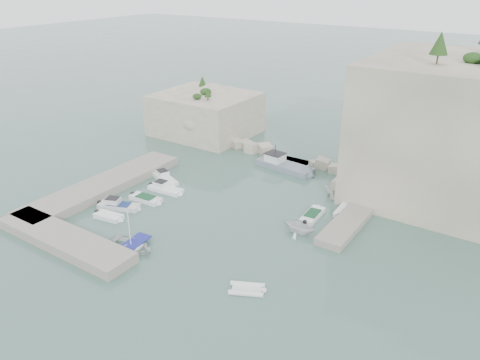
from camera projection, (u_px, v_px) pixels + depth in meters
The scene contains 22 objects.
ground at pixel (211, 221), 53.89m from camera, with size 400.00×400.00×0.00m, color #486C61.
cliff_east at pixel (477, 134), 56.14m from camera, with size 26.00×22.00×17.00m, color beige.
cliff_terrace at pixel (375, 184), 60.41m from camera, with size 8.00×10.00×2.50m, color beige.
outcrop_west at pixel (205, 114), 81.51m from camera, with size 16.00×14.00×7.00m, color beige.
quay_west at pixel (103, 186), 61.52m from camera, with size 5.00×24.00×1.10m, color #9E9689.
quay_south at pixel (64, 239), 49.27m from camera, with size 18.00×4.00×1.10m, color #9E9689.
ledge_east at pixel (355, 215), 54.45m from camera, with size 3.00×16.00×0.80m, color #9E9689.
breakwater at pixel (293, 156), 70.76m from camera, with size 28.00×3.00×1.40m, color beige.
motorboat_a at pixel (165, 181), 64.26m from camera, with size 5.54×1.65×1.40m, color white, non-canonical shape.
motorboat_b at pixel (166, 191), 61.22m from camera, with size 5.21×1.71×1.40m, color white, non-canonical shape.
motorboat_c at pixel (146, 201), 58.72m from camera, with size 4.62×1.68×0.70m, color white, non-canonical shape.
motorboat_d at pixel (119, 208), 56.89m from camera, with size 5.55×1.65×1.40m, color silver, non-canonical shape.
motorboat_e at pixel (109, 218), 54.57m from camera, with size 3.75×1.53×0.70m, color white, non-canonical shape.
rowboat at pixel (132, 249), 48.60m from camera, with size 3.77×5.28×1.09m, color white.
inflatable_dinghy at pixel (247, 291), 42.32m from camera, with size 3.47×1.68×0.44m, color white, non-canonical shape.
tender_east_a at pixel (299, 232), 51.64m from camera, with size 3.20×3.71×1.95m, color white.
tender_east_b at pixel (312, 217), 54.78m from camera, with size 4.73×1.61×0.70m, color white, non-canonical shape.
tender_east_c at pixel (345, 211), 56.13m from camera, with size 4.64×1.50×0.70m, color white, non-canonical shape.
tender_east_d at pixel (339, 199), 59.08m from camera, with size 1.78×4.73×1.83m, color white.
work_boat at pixel (285, 169), 67.96m from camera, with size 9.59×2.83×2.20m, color slate, non-canonical shape.
rowboat_mast at pixel (129, 227), 47.51m from camera, with size 0.10×0.10×4.20m, color white.
vegetation at pixel (449, 48), 55.94m from camera, with size 53.48×13.88×13.40m.
Camera 1 is at (28.99, -37.30, 26.58)m, focal length 35.00 mm.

